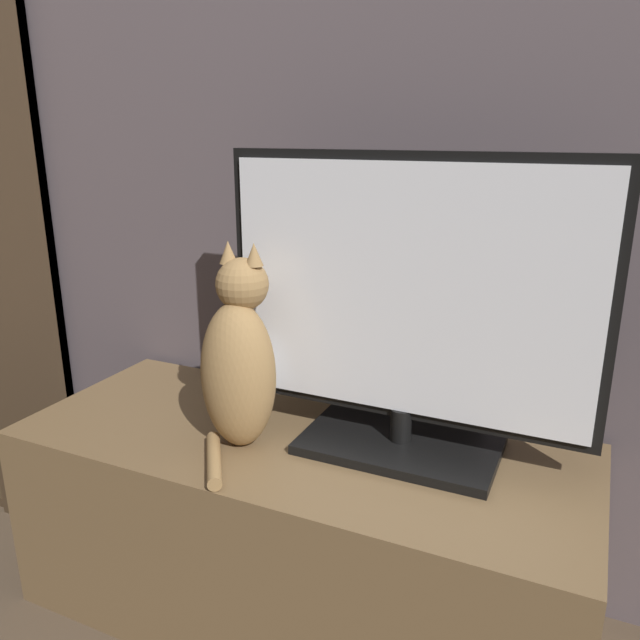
% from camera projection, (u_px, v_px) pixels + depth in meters
% --- Properties ---
extents(wall_back, '(4.80, 0.05, 2.60)m').
position_uv_depth(wall_back, '(355.00, 20.00, 1.34)').
color(wall_back, '#564C51').
rests_on(wall_back, ground_plane).
extents(tv_stand, '(1.22, 0.50, 0.44)m').
position_uv_depth(tv_stand, '(298.00, 527.00, 1.40)').
color(tv_stand, brown).
rests_on(tv_stand, ground_plane).
extents(tv, '(0.75, 0.24, 0.60)m').
position_uv_depth(tv, '(406.00, 313.00, 1.21)').
color(tv, black).
rests_on(tv, tv_stand).
extents(cat, '(0.16, 0.27, 0.42)m').
position_uv_depth(cat, '(240.00, 363.00, 1.26)').
color(cat, '#997547').
rests_on(cat, tv_stand).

